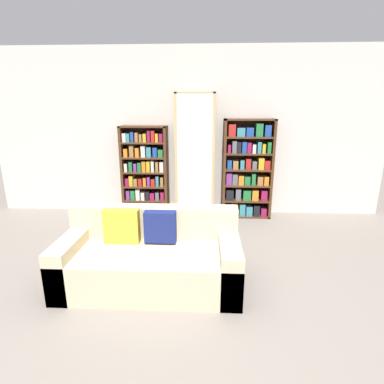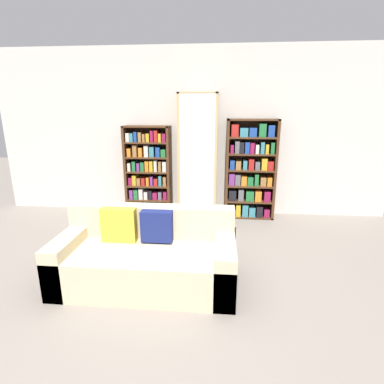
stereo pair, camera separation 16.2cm
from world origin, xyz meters
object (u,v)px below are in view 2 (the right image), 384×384
Objects in this scene: bookshelf_right at (250,171)px; wine_bottle at (233,239)px; bookshelf_left at (149,172)px; couch at (147,257)px; display_cabinet at (198,158)px.

wine_bottle is (-0.31, -1.30, -0.61)m from bookshelf_right.
bookshelf_left is at bearing 179.98° from bookshelf_right.
bookshelf_right is (1.22, 2.08, 0.50)m from couch.
display_cabinet is at bearing -1.11° from bookshelf_left.
bookshelf_left reaches higher than wine_bottle.
couch is at bearing -120.38° from bookshelf_right.
display_cabinet is 0.87m from bookshelf_right.
bookshelf_left is 3.70× the size of wine_bottle.
couch is 0.90× the size of display_cabinet.
couch is 1.12× the size of bookshelf_right.
bookshelf_left is (-0.45, 2.08, 0.46)m from couch.
wine_bottle is (0.91, 0.78, -0.11)m from couch.
wine_bottle is at bearing 40.55° from couch.
couch is at bearing -139.45° from wine_bottle.
couch is 2.22m from display_cabinet.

